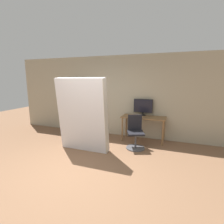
{
  "coord_description": "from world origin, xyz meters",
  "views": [
    {
      "loc": [
        1.9,
        -2.87,
        1.94
      ],
      "look_at": [
        0.25,
        1.5,
        1.05
      ],
      "focal_mm": 28.0,
      "sensor_mm": 36.0,
      "label": 1
    }
  ],
  "objects_px": {
    "office_chair": "(135,135)",
    "bookshelf": "(73,108)",
    "monitor": "(143,106)",
    "mattress_near": "(83,115)"
  },
  "relations": [
    {
      "from": "office_chair",
      "to": "bookshelf",
      "type": "bearing_deg",
      "value": 161.88
    },
    {
      "from": "bookshelf",
      "to": "monitor",
      "type": "bearing_deg",
      "value": 0.03
    },
    {
      "from": "monitor",
      "to": "office_chair",
      "type": "bearing_deg",
      "value": -92.45
    },
    {
      "from": "monitor",
      "to": "office_chair",
      "type": "relative_size",
      "value": 0.65
    },
    {
      "from": "monitor",
      "to": "mattress_near",
      "type": "height_order",
      "value": "mattress_near"
    },
    {
      "from": "bookshelf",
      "to": "mattress_near",
      "type": "height_order",
      "value": "mattress_near"
    },
    {
      "from": "monitor",
      "to": "mattress_near",
      "type": "bearing_deg",
      "value": -131.15
    },
    {
      "from": "office_chair",
      "to": "mattress_near",
      "type": "bearing_deg",
      "value": -152.38
    },
    {
      "from": "monitor",
      "to": "office_chair",
      "type": "xyz_separation_m",
      "value": [
        -0.04,
        -0.84,
        -0.69
      ]
    },
    {
      "from": "office_chair",
      "to": "mattress_near",
      "type": "distance_m",
      "value": 1.58
    }
  ]
}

